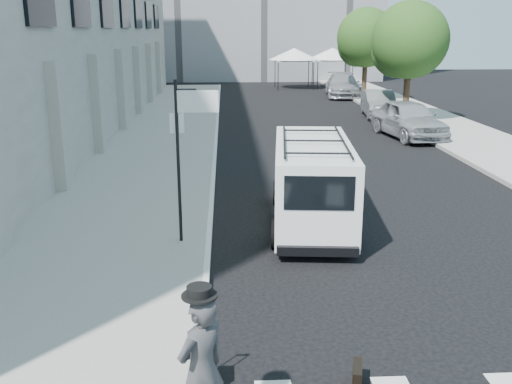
{
  "coord_description": "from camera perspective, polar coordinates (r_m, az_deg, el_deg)",
  "views": [
    {
      "loc": [
        -1.59,
        -8.66,
        4.63
      ],
      "look_at": [
        -0.96,
        2.97,
        1.3
      ],
      "focal_mm": 40.0,
      "sensor_mm": 36.0,
      "label": 1
    }
  ],
  "objects": [
    {
      "name": "ground",
      "position": [
        9.95,
        6.6,
        -11.9
      ],
      "size": [
        120.0,
        120.0,
        0.0
      ],
      "primitive_type": "plane",
      "color": "black",
      "rests_on": "ground"
    },
    {
      "name": "sidewalk_left",
      "position": [
        25.22,
        -9.14,
        5.34
      ],
      "size": [
        4.5,
        48.0,
        0.15
      ],
      "primitive_type": "cube",
      "color": "gray",
      "rests_on": "ground"
    },
    {
      "name": "sidewalk_right",
      "position": [
        30.89,
        17.11,
        6.77
      ],
      "size": [
        4.0,
        56.0,
        0.15
      ],
      "primitive_type": "cube",
      "color": "gray",
      "rests_on": "ground"
    },
    {
      "name": "sign_pole",
      "position": [
        12.05,
        -6.78,
        6.4
      ],
      "size": [
        1.03,
        0.07,
        3.5
      ],
      "color": "black",
      "rests_on": "sidewalk_left"
    },
    {
      "name": "tree_near",
      "position": [
        30.22,
        14.86,
        14.19
      ],
      "size": [
        3.8,
        3.83,
        6.03
      ],
      "color": "black",
      "rests_on": "ground"
    },
    {
      "name": "tree_far",
      "position": [
        38.9,
        10.77,
        14.71
      ],
      "size": [
        3.8,
        3.83,
        6.03
      ],
      "color": "black",
      "rests_on": "ground"
    },
    {
      "name": "tent_left",
      "position": [
        47.03,
        3.83,
        13.58
      ],
      "size": [
        4.0,
        4.0,
        3.2
      ],
      "color": "black",
      "rests_on": "ground"
    },
    {
      "name": "tent_right",
      "position": [
        48.01,
        7.66,
        13.52
      ],
      "size": [
        4.0,
        4.0,
        3.2
      ],
      "color": "black",
      "rests_on": "ground"
    },
    {
      "name": "businessman",
      "position": [
        6.78,
        -5.46,
        -17.34
      ],
      "size": [
        0.79,
        0.78,
        1.84
      ],
      "primitive_type": "imported",
      "rotation": [
        0.0,
        0.0,
        3.9
      ],
      "color": "#38383B",
      "rests_on": "ground"
    },
    {
      "name": "briefcase",
      "position": [
        8.1,
        10.08,
        -17.73
      ],
      "size": [
        0.22,
        0.46,
        0.34
      ],
      "primitive_type": "cube",
      "rotation": [
        0.0,
        0.0,
        -0.23
      ],
      "color": "black",
      "rests_on": "ground"
    },
    {
      "name": "suitcase",
      "position": [
        7.97,
        -5.05,
        -17.3
      ],
      "size": [
        0.23,
        0.36,
        1.01
      ],
      "rotation": [
        0.0,
        0.0,
        -0.01
      ],
      "color": "black",
      "rests_on": "ground"
    },
    {
      "name": "cargo_van",
      "position": [
        13.97,
        5.61,
        1.11
      ],
      "size": [
        2.29,
        5.51,
        2.05
      ],
      "rotation": [
        0.0,
        0.0,
        -0.1
      ],
      "color": "white",
      "rests_on": "ground"
    },
    {
      "name": "parked_car_a",
      "position": [
        26.25,
        14.99,
        7.08
      ],
      "size": [
        2.6,
        5.08,
        1.65
      ],
      "primitive_type": "imported",
      "rotation": [
        0.0,
        0.0,
        0.14
      ],
      "color": "#9B9DA2",
      "rests_on": "ground"
    },
    {
      "name": "parked_car_b",
      "position": [
        32.15,
        12.19,
        8.61
      ],
      "size": [
        2.01,
        4.51,
        1.44
      ],
      "primitive_type": "imported",
      "rotation": [
        0.0,
        0.0,
        -0.11
      ],
      "color": "slate",
      "rests_on": "ground"
    },
    {
      "name": "parked_car_c",
      "position": [
        41.69,
        8.67,
        10.51
      ],
      "size": [
        2.93,
        5.82,
        1.62
      ],
      "primitive_type": "imported",
      "rotation": [
        0.0,
        0.0,
        -0.12
      ],
      "color": "#94959B",
      "rests_on": "ground"
    }
  ]
}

